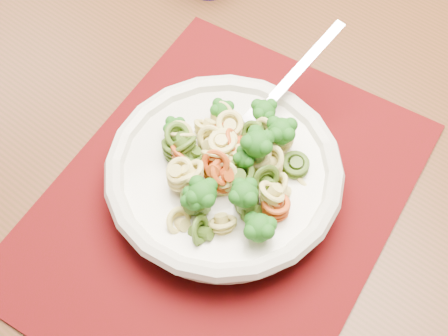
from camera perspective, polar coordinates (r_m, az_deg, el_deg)
dining_table at (r=0.82m, az=-6.58°, el=1.46°), size 1.53×1.24×0.75m
placemat at (r=0.65m, az=-0.25°, el=-3.19°), size 0.53×0.49×0.00m
pasta_bowl at (r=0.63m, az=0.00°, el=-0.54°), size 0.24×0.24×0.05m
pasta_broccoli_heap at (r=0.62m, az=0.00°, el=0.29°), size 0.21×0.21×0.06m
fork at (r=0.65m, az=3.02°, el=4.77°), size 0.18×0.06×0.08m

